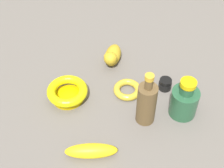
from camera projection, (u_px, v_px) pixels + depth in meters
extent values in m
plane|color=#5B5651|center=(112.00, 99.00, 1.19)|extent=(2.00, 2.00, 0.00)
torus|color=gold|center=(127.00, 90.00, 1.20)|extent=(0.10, 0.10, 0.02)
ellipsoid|color=yellow|center=(91.00, 151.00, 1.02)|extent=(0.10, 0.17, 0.05)
cylinder|color=#245033|center=(184.00, 103.00, 1.11)|extent=(0.09, 0.09, 0.10)
cylinder|color=#245033|center=(187.00, 89.00, 1.06)|extent=(0.05, 0.05, 0.03)
cylinder|color=#C2A70A|center=(188.00, 84.00, 1.04)|extent=(0.05, 0.05, 0.02)
cylinder|color=#BD9904|center=(68.00, 97.00, 1.19)|extent=(0.11, 0.11, 0.01)
torus|color=#D6CD0C|center=(67.00, 91.00, 1.17)|extent=(0.14, 0.14, 0.03)
ellipsoid|color=#B59220|center=(113.00, 55.00, 1.31)|extent=(0.13, 0.11, 0.06)
sphere|color=#B59220|center=(110.00, 58.00, 1.26)|extent=(0.05, 0.05, 0.05)
cone|color=#B59220|center=(114.00, 54.00, 1.24)|extent=(0.02, 0.02, 0.02)
cone|color=#B59220|center=(107.00, 53.00, 1.24)|extent=(0.02, 0.02, 0.02)
ellipsoid|color=#B59220|center=(116.00, 49.00, 1.35)|extent=(0.05, 0.04, 0.02)
cylinder|color=brown|center=(146.00, 104.00, 1.07)|extent=(0.06, 0.06, 0.15)
cylinder|color=brown|center=(149.00, 84.00, 1.00)|extent=(0.02, 0.02, 0.04)
cylinder|color=gold|center=(150.00, 77.00, 0.98)|extent=(0.03, 0.03, 0.02)
cylinder|color=black|center=(165.00, 85.00, 1.22)|extent=(0.05, 0.05, 0.03)
cylinder|color=gold|center=(165.00, 83.00, 1.21)|extent=(0.04, 0.04, 0.00)
cylinder|color=black|center=(166.00, 81.00, 1.20)|extent=(0.04, 0.04, 0.02)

